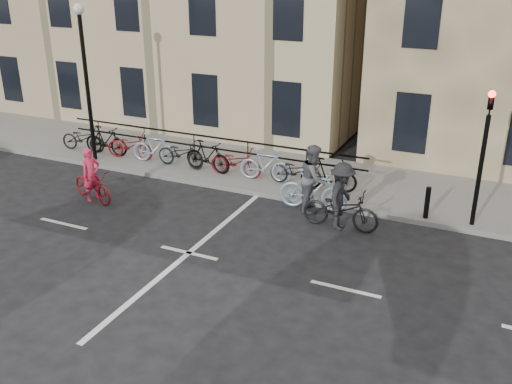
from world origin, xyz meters
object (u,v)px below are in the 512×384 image
at_px(lamp_post, 85,64).
at_px(cyclist_dark, 341,203).
at_px(cyclist_grey, 313,184).
at_px(cyclist_pink, 92,182).
at_px(traffic_light, 485,142).

relative_size(lamp_post, cyclist_dark, 2.53).
bearing_deg(cyclist_grey, cyclist_pink, 101.91).
bearing_deg(cyclist_dark, traffic_light, -66.78).
distance_m(traffic_light, cyclist_pink, 11.04).
distance_m(lamp_post, cyclist_pink, 4.52).
bearing_deg(cyclist_pink, cyclist_dark, -62.81).
bearing_deg(cyclist_pink, traffic_light, -58.32).
xyz_separation_m(traffic_light, cyclist_grey, (-4.32, -0.54, -1.67)).
height_order(traffic_light, cyclist_grey, traffic_light).
relative_size(traffic_light, cyclist_dark, 1.87).
bearing_deg(traffic_light, cyclist_pink, -166.01).
relative_size(traffic_light, cyclist_pink, 2.03).
xyz_separation_m(lamp_post, cyclist_dark, (9.46, -1.46, -2.76)).
height_order(traffic_light, cyclist_pink, traffic_light).
distance_m(cyclist_pink, cyclist_grey, 6.58).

